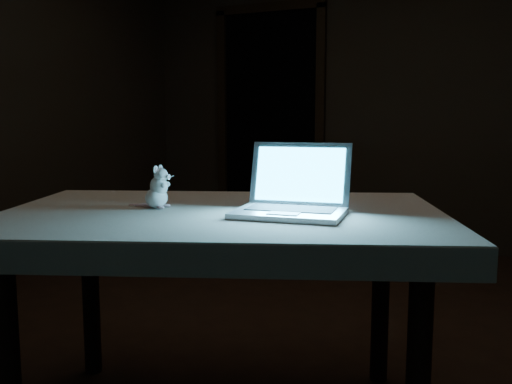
% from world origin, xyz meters
% --- Properties ---
extents(floor, '(5.00, 5.00, 0.00)m').
position_xyz_m(floor, '(0.00, 0.00, 0.00)').
color(floor, black).
rests_on(floor, ground).
extents(back_wall, '(4.50, 0.04, 2.60)m').
position_xyz_m(back_wall, '(0.00, 2.50, 1.30)').
color(back_wall, black).
rests_on(back_wall, ground).
extents(doorway, '(1.06, 0.36, 2.13)m').
position_xyz_m(doorway, '(-1.10, 2.50, 1.06)').
color(doorway, black).
rests_on(doorway, back_wall).
extents(table, '(1.69, 1.39, 0.78)m').
position_xyz_m(table, '(0.04, -0.63, 0.39)').
color(table, black).
rests_on(table, floor).
extents(tablecloth, '(1.79, 1.46, 0.09)m').
position_xyz_m(tablecloth, '(-0.05, -0.63, 0.74)').
color(tablecloth, beige).
rests_on(tablecloth, table).
extents(laptop, '(0.40, 0.36, 0.25)m').
position_xyz_m(laptop, '(0.29, -0.63, 0.91)').
color(laptop, silver).
rests_on(laptop, tablecloth).
extents(plush_mouse, '(0.15, 0.15, 0.16)m').
position_xyz_m(plush_mouse, '(-0.21, -0.68, 0.86)').
color(plush_mouse, white).
rests_on(plush_mouse, tablecloth).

